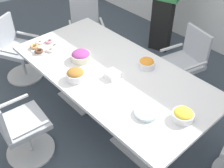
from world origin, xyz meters
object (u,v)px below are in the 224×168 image
(conference_table, at_px, (112,79))
(plate_stack, at_px, (146,113))
(office_chair_4, at_px, (87,33))
(snack_bowl_chips_orange, at_px, (147,63))
(donut_platter, at_px, (44,47))
(napkin_pile, at_px, (112,75))
(snack_bowl_candy_mix, at_px, (81,56))
(office_chair_5, at_px, (17,52))
(snack_bowl_chips_yellow, at_px, (183,115))
(office_chair_0, at_px, (19,129))
(office_chair_3, at_px, (184,66))
(snack_bowl_pretzels, at_px, (76,75))

(conference_table, height_order, plate_stack, plate_stack)
(office_chair_4, height_order, snack_bowl_chips_orange, office_chair_4)
(donut_platter, bearing_deg, napkin_pile, 13.06)
(napkin_pile, bearing_deg, snack_bowl_candy_mix, -173.94)
(plate_stack, distance_m, napkin_pile, 0.64)
(office_chair_5, bearing_deg, snack_bowl_chips_yellow, 71.36)
(snack_bowl_chips_orange, bearing_deg, office_chair_0, -107.58)
(office_chair_0, relative_size, napkin_pile, 6.42)
(office_chair_0, xyz_separation_m, office_chair_5, (-1.34, 0.67, 0.00))
(office_chair_3, height_order, napkin_pile, office_chair_3)
(snack_bowl_candy_mix, distance_m, napkin_pile, 0.49)
(office_chair_5, relative_size, donut_platter, 2.60)
(snack_bowl_chips_orange, xyz_separation_m, napkin_pile, (-0.13, -0.41, -0.02))
(office_chair_3, distance_m, snack_bowl_pretzels, 1.59)
(napkin_pile, bearing_deg, office_chair_5, -168.51)
(snack_bowl_chips_orange, bearing_deg, donut_platter, -150.40)
(office_chair_0, bearing_deg, snack_bowl_chips_yellow, 46.95)
(office_chair_0, height_order, snack_bowl_pretzels, office_chair_0)
(conference_table, relative_size, office_chair_4, 2.64)
(office_chair_3, bearing_deg, snack_bowl_pretzels, 89.49)
(snack_bowl_chips_yellow, bearing_deg, conference_table, 178.97)
(office_chair_5, distance_m, plate_stack, 2.33)
(office_chair_4, relative_size, snack_bowl_chips_orange, 4.96)
(snack_bowl_chips_yellow, relative_size, plate_stack, 0.89)
(office_chair_3, bearing_deg, snack_bowl_candy_mix, 76.61)
(office_chair_5, bearing_deg, snack_bowl_candy_mix, 76.10)
(office_chair_4, height_order, snack_bowl_candy_mix, office_chair_4)
(snack_bowl_candy_mix, bearing_deg, conference_table, 18.40)
(office_chair_5, bearing_deg, snack_bowl_pretzels, 63.53)
(snack_bowl_pretzels, bearing_deg, office_chair_4, 138.47)
(snack_bowl_candy_mix, xyz_separation_m, donut_platter, (-0.51, -0.18, -0.04))
(napkin_pile, bearing_deg, plate_stack, -12.79)
(office_chair_0, bearing_deg, donut_platter, 136.09)
(office_chair_0, height_order, office_chair_5, same)
(donut_platter, bearing_deg, snack_bowl_pretzels, -5.98)
(snack_bowl_candy_mix, xyz_separation_m, napkin_pile, (0.49, 0.05, -0.02))
(office_chair_4, distance_m, snack_bowl_chips_yellow, 2.46)
(snack_bowl_pretzels, relative_size, donut_platter, 0.59)
(office_chair_5, xyz_separation_m, snack_bowl_chips_yellow, (2.55, 0.40, 0.39))
(office_chair_5, relative_size, napkin_pile, 6.42)
(office_chair_5, xyz_separation_m, plate_stack, (2.29, 0.20, 0.36))
(office_chair_3, height_order, donut_platter, office_chair_3)
(conference_table, xyz_separation_m, office_chair_4, (-1.35, 0.67, -0.22))
(office_chair_3, relative_size, plate_stack, 4.06)
(office_chair_0, distance_m, office_chair_4, 2.09)
(office_chair_5, xyz_separation_m, snack_bowl_pretzels, (1.43, 0.03, 0.40))
(conference_table, distance_m, office_chair_4, 1.52)
(snack_bowl_pretzels, xyz_separation_m, snack_bowl_candy_mix, (-0.25, 0.26, -0.00))
(office_chair_4, relative_size, donut_platter, 2.60)
(office_chair_3, height_order, snack_bowl_chips_yellow, office_chair_3)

